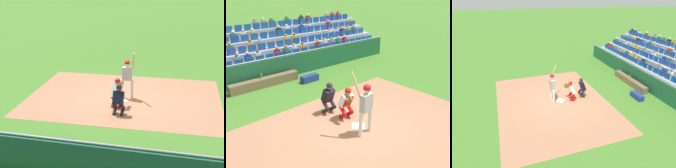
% 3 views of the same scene
% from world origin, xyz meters
% --- Properties ---
extents(ground_plane, '(160.00, 160.00, 0.00)m').
position_xyz_m(ground_plane, '(0.00, 0.00, 0.00)').
color(ground_plane, '#417227').
extents(infield_dirt_patch, '(8.91, 6.72, 0.01)m').
position_xyz_m(infield_dirt_patch, '(0.00, 0.50, 0.00)').
color(infield_dirt_patch, '#A46C4F').
rests_on(infield_dirt_patch, ground_plane).
extents(home_plate_marker, '(0.62, 0.62, 0.02)m').
position_xyz_m(home_plate_marker, '(0.00, 0.00, 0.02)').
color(home_plate_marker, white).
rests_on(home_plate_marker, infield_dirt_patch).
extents(batter_at_plate, '(0.70, 0.50, 2.22)m').
position_xyz_m(batter_at_plate, '(0.14, 0.45, 1.12)').
color(batter_at_plate, silver).
rests_on(batter_at_plate, ground_plane).
extents(catcher_crouching, '(0.49, 0.72, 1.28)m').
position_xyz_m(catcher_crouching, '(-0.06, -0.68, 0.72)').
color(catcher_crouching, '#B91110').
rests_on(catcher_crouching, ground_plane).
extents(home_plate_umpire, '(0.48, 0.47, 1.30)m').
position_xyz_m(home_plate_umpire, '(0.16, -1.46, 0.71)').
color(home_plate_umpire, black).
rests_on(home_plate_umpire, ground_plane).
extents(dugout_wall, '(16.08, 0.24, 1.23)m').
position_xyz_m(dugout_wall, '(0.00, -6.12, 0.59)').
color(dugout_wall, '#1B5234').
rests_on(dugout_wall, ground_plane).
extents(dugout_bench, '(3.49, 0.40, 0.44)m').
position_xyz_m(dugout_bench, '(0.89, -5.57, 0.22)').
color(dugout_bench, brown).
rests_on(dugout_bench, ground_plane).
extents(water_bottle_on_bench, '(0.07, 0.07, 0.24)m').
position_xyz_m(water_bottle_on_bench, '(1.02, -5.63, 0.56)').
color(water_bottle_on_bench, green).
rests_on(water_bottle_on_bench, dugout_bench).
extents(equipment_duffel_bag, '(0.95, 0.38, 0.34)m').
position_xyz_m(equipment_duffel_bag, '(-1.14, -4.71, 0.17)').
color(equipment_duffel_bag, navy).
rests_on(equipment_duffel_bag, ground_plane).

